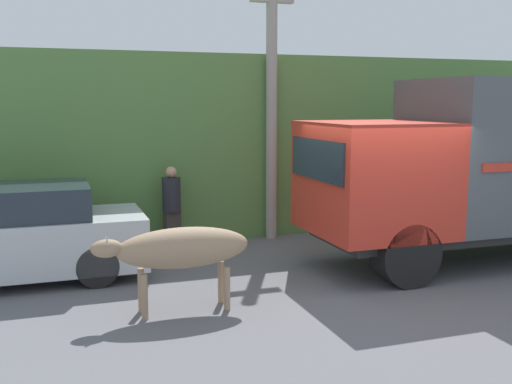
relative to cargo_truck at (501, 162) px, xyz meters
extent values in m
plane|color=slate|center=(-2.77, -0.60, -1.79)|extent=(60.00, 60.00, 0.00)
cube|color=#568442|center=(-2.77, 6.47, 0.13)|extent=(32.00, 6.68, 3.85)
cube|color=#99ADB7|center=(-6.35, 4.58, -0.18)|extent=(5.99, 2.40, 3.23)
cube|color=#4C4742|center=(-6.35, 4.58, 1.52)|extent=(6.29, 2.70, 0.16)
cube|color=#2D2D2D|center=(-0.19, 0.02, -1.19)|extent=(6.31, 1.81, 0.18)
cube|color=red|center=(-2.60, 0.02, -0.17)|extent=(2.06, 2.26, 1.86)
cube|color=#232D38|center=(-3.65, 0.02, 0.16)|extent=(0.04, 1.92, 0.65)
cylinder|color=black|center=(-2.49, -0.86, -1.28)|extent=(1.03, 0.50, 1.03)
ellipsoid|color=#9E7F60|center=(-6.04, -0.87, -0.90)|extent=(1.84, 0.56, 0.56)
ellipsoid|color=#9E7F60|center=(-7.06, -0.87, -0.82)|extent=(0.42, 0.24, 0.24)
cone|color=#B7AD93|center=(-7.06, -0.97, -0.70)|extent=(0.06, 0.06, 0.11)
cone|color=#B7AD93|center=(-7.06, -0.78, -0.70)|extent=(0.06, 0.06, 0.11)
cylinder|color=#9E7F60|center=(-6.61, -1.03, -1.48)|extent=(0.09, 0.09, 0.62)
cylinder|color=#9E7F60|center=(-6.61, -0.72, -1.48)|extent=(0.09, 0.09, 0.62)
cylinder|color=#9E7F60|center=(-5.46, -1.03, -1.48)|extent=(0.09, 0.09, 0.62)
cylinder|color=#9E7F60|center=(-5.46, -0.72, -1.48)|extent=(0.09, 0.09, 0.62)
cube|color=silver|center=(-8.43, 1.37, -1.18)|extent=(4.30, 1.71, 0.86)
cube|color=#232D38|center=(-8.32, 1.37, -0.50)|extent=(2.37, 1.57, 0.52)
cylinder|color=black|center=(-7.09, 0.65, -1.46)|extent=(0.66, 0.27, 0.66)
cube|color=#38332D|center=(-5.51, 2.67, -1.41)|extent=(0.35, 0.27, 0.76)
cylinder|color=#26262D|center=(-5.51, 2.67, -0.70)|extent=(0.44, 0.44, 0.66)
sphere|color=tan|center=(-5.51, 2.67, -0.27)|extent=(0.22, 0.22, 0.22)
cylinder|color=#9E998E|center=(-3.33, 2.98, 1.00)|extent=(0.23, 0.23, 5.58)
cube|color=#9E998E|center=(-3.33, 2.98, 3.12)|extent=(0.90, 0.18, 0.10)
camera|label=1|loc=(-7.68, -8.75, 1.08)|focal=42.00mm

